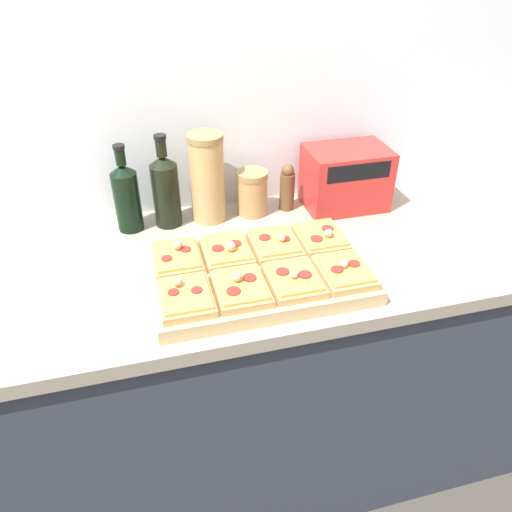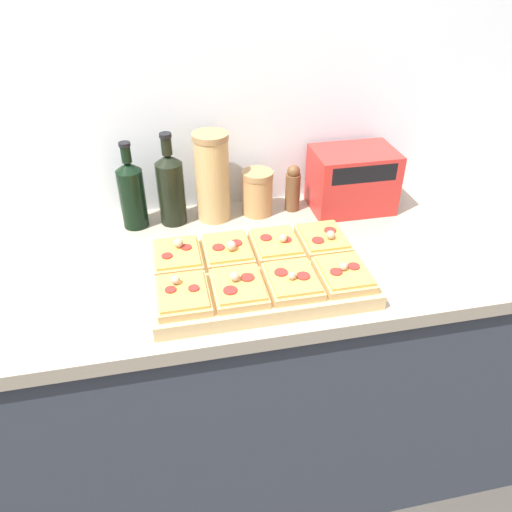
{
  "view_description": "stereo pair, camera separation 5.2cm",
  "coord_description": "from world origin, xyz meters",
  "px_view_note": "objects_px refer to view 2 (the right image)",
  "views": [
    {
      "loc": [
        -0.25,
        -0.8,
        1.7
      ],
      "look_at": [
        0.02,
        0.23,
        0.98
      ],
      "focal_mm": 35.0,
      "sensor_mm": 36.0,
      "label": 1
    },
    {
      "loc": [
        -0.2,
        -0.81,
        1.7
      ],
      "look_at": [
        0.02,
        0.23,
        0.98
      ],
      "focal_mm": 35.0,
      "sensor_mm": 36.0,
      "label": 2
    }
  ],
  "objects_px": {
    "wine_bottle": "(171,187)",
    "grain_jar_tall": "(212,177)",
    "cutting_board": "(258,275)",
    "olive_oil_bottle": "(132,193)",
    "pepper_mill": "(293,188)",
    "toaster_oven": "(352,180)",
    "grain_jar_short": "(257,192)"
  },
  "relations": [
    {
      "from": "wine_bottle",
      "to": "grain_jar_tall",
      "type": "distance_m",
      "value": 0.13
    },
    {
      "from": "cutting_board",
      "to": "grain_jar_tall",
      "type": "height_order",
      "value": "grain_jar_tall"
    },
    {
      "from": "olive_oil_bottle",
      "to": "pepper_mill",
      "type": "relative_size",
      "value": 1.74
    },
    {
      "from": "wine_bottle",
      "to": "grain_jar_tall",
      "type": "height_order",
      "value": "wine_bottle"
    },
    {
      "from": "cutting_board",
      "to": "toaster_oven",
      "type": "bearing_deg",
      "value": 41.58
    },
    {
      "from": "olive_oil_bottle",
      "to": "grain_jar_short",
      "type": "relative_size",
      "value": 1.87
    },
    {
      "from": "pepper_mill",
      "to": "toaster_oven",
      "type": "bearing_deg",
      "value": -7.36
    },
    {
      "from": "grain_jar_tall",
      "to": "pepper_mill",
      "type": "distance_m",
      "value": 0.26
    },
    {
      "from": "grain_jar_tall",
      "to": "pepper_mill",
      "type": "height_order",
      "value": "grain_jar_tall"
    },
    {
      "from": "grain_jar_tall",
      "to": "pepper_mill",
      "type": "xyz_separation_m",
      "value": [
        0.25,
        0.0,
        -0.06
      ]
    },
    {
      "from": "cutting_board",
      "to": "wine_bottle",
      "type": "height_order",
      "value": "wine_bottle"
    },
    {
      "from": "cutting_board",
      "to": "grain_jar_short",
      "type": "bearing_deg",
      "value": 78.34
    },
    {
      "from": "wine_bottle",
      "to": "pepper_mill",
      "type": "bearing_deg",
      "value": 0.0
    },
    {
      "from": "wine_bottle",
      "to": "pepper_mill",
      "type": "distance_m",
      "value": 0.38
    },
    {
      "from": "grain_jar_tall",
      "to": "pepper_mill",
      "type": "bearing_deg",
      "value": 0.0
    },
    {
      "from": "olive_oil_bottle",
      "to": "grain_jar_tall",
      "type": "bearing_deg",
      "value": 0.0
    },
    {
      "from": "toaster_oven",
      "to": "grain_jar_short",
      "type": "bearing_deg",
      "value": 175.42
    },
    {
      "from": "grain_jar_short",
      "to": "toaster_oven",
      "type": "distance_m",
      "value": 0.3
    },
    {
      "from": "cutting_board",
      "to": "wine_bottle",
      "type": "xyz_separation_m",
      "value": [
        -0.19,
        0.36,
        0.1
      ]
    },
    {
      "from": "grain_jar_tall",
      "to": "wine_bottle",
      "type": "bearing_deg",
      "value": -180.0
    },
    {
      "from": "olive_oil_bottle",
      "to": "grain_jar_tall",
      "type": "xyz_separation_m",
      "value": [
        0.24,
        0.0,
        0.03
      ]
    },
    {
      "from": "olive_oil_bottle",
      "to": "toaster_oven",
      "type": "distance_m",
      "value": 0.68
    },
    {
      "from": "olive_oil_bottle",
      "to": "wine_bottle",
      "type": "height_order",
      "value": "wine_bottle"
    },
    {
      "from": "pepper_mill",
      "to": "toaster_oven",
      "type": "xyz_separation_m",
      "value": [
        0.19,
        -0.02,
        0.02
      ]
    },
    {
      "from": "toaster_oven",
      "to": "grain_jar_tall",
      "type": "bearing_deg",
      "value": 176.86
    },
    {
      "from": "cutting_board",
      "to": "olive_oil_bottle",
      "type": "height_order",
      "value": "olive_oil_bottle"
    },
    {
      "from": "olive_oil_bottle",
      "to": "toaster_oven",
      "type": "xyz_separation_m",
      "value": [
        0.68,
        -0.02,
        -0.01
      ]
    },
    {
      "from": "cutting_board",
      "to": "wine_bottle",
      "type": "relative_size",
      "value": 1.93
    },
    {
      "from": "grain_jar_short",
      "to": "grain_jar_tall",
      "type": "bearing_deg",
      "value": 180.0
    },
    {
      "from": "grain_jar_tall",
      "to": "toaster_oven",
      "type": "distance_m",
      "value": 0.44
    },
    {
      "from": "olive_oil_bottle",
      "to": "grain_jar_tall",
      "type": "relative_size",
      "value": 0.97
    },
    {
      "from": "cutting_board",
      "to": "olive_oil_bottle",
      "type": "relative_size",
      "value": 2.06
    }
  ]
}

